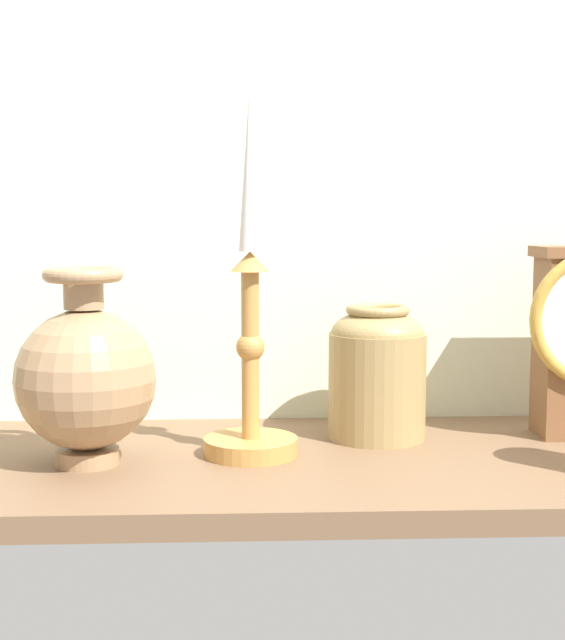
{
  "coord_description": "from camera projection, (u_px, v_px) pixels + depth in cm",
  "views": [
    {
      "loc": [
        -5.72,
        -90.5,
        24.23
      ],
      "look_at": [
        -1.78,
        0.0,
        14.0
      ],
      "focal_mm": 50.95,
      "sensor_mm": 36.0,
      "label": 1
    }
  ],
  "objects": [
    {
      "name": "brass_vase_jar",
      "position": [
        377.0,
        369.0,
        1.0
      ],
      "size": [
        10.72,
        10.72,
        14.73
      ],
      "color": "#A08652",
      "rests_on": "ground_plane"
    },
    {
      "name": "ground_plane",
      "position": [
        300.0,
        467.0,
        0.93
      ],
      "size": [
        100.0,
        36.0,
        2.4
      ],
      "primitive_type": "cube",
      "color": "brown"
    },
    {
      "name": "brass_vase_bulbous",
      "position": [
        86.0,
        376.0,
        0.89
      ],
      "size": [
        13.82,
        13.82,
        19.44
      ],
      "color": "#A7815B",
      "rests_on": "ground_plane"
    },
    {
      "name": "candlestick_tall_center",
      "position": [
        250.0,
        349.0,
        0.92
      ],
      "size": [
        9.68,
        9.68,
        36.84
      ],
      "color": "#BE8944",
      "rests_on": "ground_plane"
    },
    {
      "name": "back_wall",
      "position": [
        291.0,
        148.0,
        1.08
      ],
      "size": [
        120.0,
        2.0,
        65.0
      ],
      "primitive_type": "cube",
      "color": "silver",
      "rests_on": "ground_plane"
    }
  ]
}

